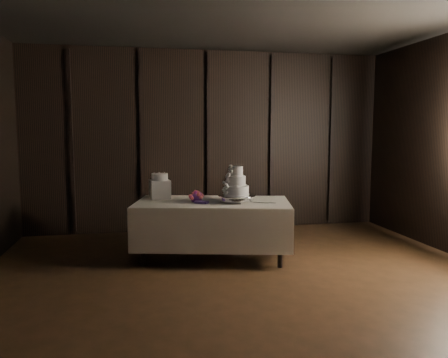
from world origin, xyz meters
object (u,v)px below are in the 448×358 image
display_table (213,227)px  bouquet (196,197)px  box_pedestal (160,189)px  small_cake (160,177)px  cake_stand (237,199)px  wedding_cake (235,184)px

display_table → bouquet: (-0.22, -0.01, 0.40)m
box_pedestal → small_cake: 0.17m
cake_stand → box_pedestal: 1.08m
wedding_cake → box_pedestal: wedding_cake is taller
cake_stand → bouquet: size_ratio=1.30×
cake_stand → small_cake: 1.11m
cake_stand → box_pedestal: (-0.96, 0.50, 0.08)m
display_table → box_pedestal: (-0.67, 0.38, 0.47)m
bouquet → box_pedestal: bearing=139.0°
box_pedestal → bouquet: bearing=-41.0°
wedding_cake → bouquet: 0.53m
display_table → cake_stand: (0.29, -0.12, 0.39)m
cake_stand → wedding_cake: bearing=-150.3°
display_table → wedding_cake: wedding_cake is taller
bouquet → box_pedestal: 0.60m
display_table → wedding_cake: bearing=-14.0°
display_table → cake_stand: cake_stand is taller
cake_stand → bouquet: bouquet is taller
cake_stand → display_table: bearing=158.0°
display_table → small_cake: size_ratio=9.81×
small_cake → bouquet: bearing=-41.0°
cake_stand → small_cake: (-0.96, 0.50, 0.25)m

